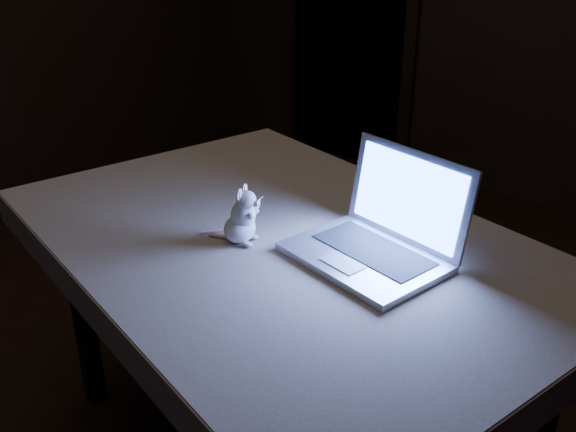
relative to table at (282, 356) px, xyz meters
The scene contains 6 objects.
floor 0.52m from the table, 163.76° to the left, with size 5.00×5.00×0.00m, color black.
doorway 3.02m from the table, 118.54° to the left, with size 1.06×0.36×2.13m, color black, non-canonical shape.
table is the anchor object (origin of this frame).
tablecloth 0.38m from the table, ahead, with size 1.65×1.10×0.10m, color #B9AB9A, non-canonical shape.
laptop 0.61m from the table, ahead, with size 0.40×0.35×0.27m, color silver, non-canonical shape.
plush_mouse 0.52m from the table, 125.74° to the right, with size 0.12×0.12×0.16m, color silver, non-canonical shape.
Camera 1 is at (1.30, -1.36, 1.67)m, focal length 40.00 mm.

